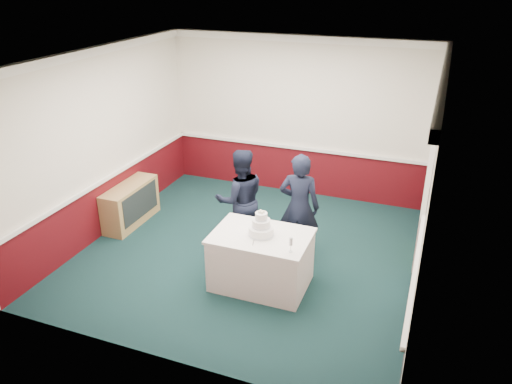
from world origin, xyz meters
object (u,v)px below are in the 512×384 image
(champagne_flute, at_px, (291,242))
(person_woman, at_px, (299,207))
(wedding_cake, at_px, (261,227))
(person_man, at_px, (240,200))
(cake_knife, at_px, (254,241))
(sideboard, at_px, (131,204))
(cake_table, at_px, (261,259))

(champagne_flute, relative_size, person_woman, 0.12)
(person_woman, bearing_deg, wedding_cake, 69.17)
(champagne_flute, height_order, person_man, person_man)
(cake_knife, xyz_separation_m, person_man, (-0.63, 1.07, 0.02))
(wedding_cake, relative_size, person_woman, 0.22)
(sideboard, bearing_deg, person_woman, -0.34)
(wedding_cake, distance_m, champagne_flute, 0.57)
(sideboard, relative_size, cake_knife, 5.45)
(cake_knife, xyz_separation_m, person_woman, (0.29, 1.13, 0.04))
(champagne_flute, relative_size, person_man, 0.13)
(champagne_flute, height_order, person_woman, person_woman)
(wedding_cake, height_order, champagne_flute, wedding_cake)
(person_woman, bearing_deg, cake_knife, 70.40)
(cake_knife, distance_m, champagne_flute, 0.55)
(champagne_flute, bearing_deg, wedding_cake, 150.75)
(cake_table, relative_size, person_man, 0.81)
(cake_knife, height_order, person_man, person_man)
(cake_table, relative_size, cake_knife, 6.00)
(sideboard, distance_m, cake_table, 2.90)
(cake_table, bearing_deg, person_man, 127.13)
(person_woman, bearing_deg, person_man, -1.85)
(wedding_cake, bearing_deg, cake_table, -90.00)
(cake_table, distance_m, cake_knife, 0.44)
(cake_knife, bearing_deg, person_woman, 62.26)
(sideboard, height_order, person_man, person_man)
(cake_table, xyz_separation_m, wedding_cake, (0.00, 0.00, 0.50))
(sideboard, height_order, champagne_flute, champagne_flute)
(cake_knife, distance_m, person_man, 1.24)
(sideboard, relative_size, champagne_flute, 5.85)
(sideboard, bearing_deg, cake_knife, -22.90)
(sideboard, xyz_separation_m, person_woman, (3.00, -0.02, 0.48))
(champagne_flute, bearing_deg, sideboard, 159.30)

